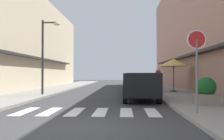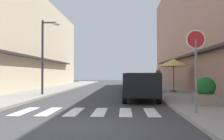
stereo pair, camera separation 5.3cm
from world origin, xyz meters
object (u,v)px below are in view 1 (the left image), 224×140
parked_car_near (141,83)px  pedestrian_walking_near (159,79)px  parked_car_mid (136,81)px  street_lamp (46,48)px  pedestrian_walking_far (158,78)px  cafe_umbrella (174,63)px  round_street_sign (197,49)px  parked_car_distant (131,78)px  planter_corner (206,92)px  parked_car_far (133,79)px

parked_car_near → pedestrian_walking_near: (1.92, 7.18, 0.12)m
parked_car_mid → street_lamp: 6.95m
pedestrian_walking_near → pedestrian_walking_far: bearing=-145.7°
cafe_umbrella → pedestrian_walking_far: bearing=101.2°
round_street_sign → street_lamp: bearing=134.6°
cafe_umbrella → pedestrian_walking_far: cafe_umbrella is taller
pedestrian_walking_near → pedestrian_walking_far: size_ratio=0.96×
parked_car_distant → planter_corner: 19.94m
parked_car_mid → parked_car_distant: same height
parked_car_mid → pedestrian_walking_far: (2.11, 3.68, 0.17)m
parked_car_far → cafe_umbrella: size_ratio=1.65×
parked_car_far → pedestrian_walking_far: pedestrian_walking_far is taller
parked_car_far → street_lamp: (-5.86, -8.79, 2.14)m
parked_car_near → parked_car_mid: bearing=90.0°
parked_car_far → cafe_umbrella: bearing=-63.4°
parked_car_mid → parked_car_distant: (0.00, 11.57, -0.00)m
parked_car_far → pedestrian_walking_near: (1.92, -4.14, 0.13)m
round_street_sign → pedestrian_walking_far: size_ratio=1.52×
parked_car_near → cafe_umbrella: (2.83, 5.67, 1.34)m
street_lamp → cafe_umbrella: bearing=19.8°
parked_car_mid → cafe_umbrella: 3.13m
parked_car_distant → round_street_sign: round_street_sign is taller
round_street_sign → parked_car_distant: bearing=94.0°
street_lamp → planter_corner: size_ratio=4.07×
parked_car_near → parked_car_far: size_ratio=1.10×
parked_car_distant → street_lamp: street_lamp is taller
round_street_sign → planter_corner: bearing=66.0°
parked_car_mid → parked_car_far: (0.00, 5.73, -0.00)m
parked_car_mid → parked_car_near: bearing=-90.0°
parked_car_far → planter_corner: size_ratio=3.43×
parked_car_far → planter_corner: (2.58, -13.93, -0.26)m
parked_car_distant → street_lamp: bearing=-111.8°
parked_car_distant → pedestrian_walking_far: (2.11, -7.88, 0.17)m
planter_corner → round_street_sign: bearing=-114.0°
parked_car_mid → pedestrian_walking_far: pedestrian_walking_far is taller
parked_car_near → planter_corner: bearing=-45.2°
parked_car_distant → pedestrian_walking_near: (1.92, -9.98, 0.13)m
parked_car_near → planter_corner: parked_car_near is taller
parked_car_near → pedestrian_walking_near: size_ratio=2.50×
parked_car_near → street_lamp: street_lamp is taller
parked_car_far → parked_car_distant: bearing=90.0°
parked_car_mid → pedestrian_walking_far: size_ratio=2.48×
parked_car_far → street_lamp: street_lamp is taller
parked_car_mid → cafe_umbrella: (2.83, 0.08, 1.34)m
cafe_umbrella → parked_car_near: bearing=-116.5°
round_street_sign → pedestrian_walking_near: size_ratio=1.58×
round_street_sign → street_lamp: (-7.39, 7.49, 0.82)m
street_lamp → round_street_sign: bearing=-45.4°
parked_car_far → parked_car_distant: (0.00, 5.84, 0.00)m
planter_corner → pedestrian_walking_far: 11.90m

